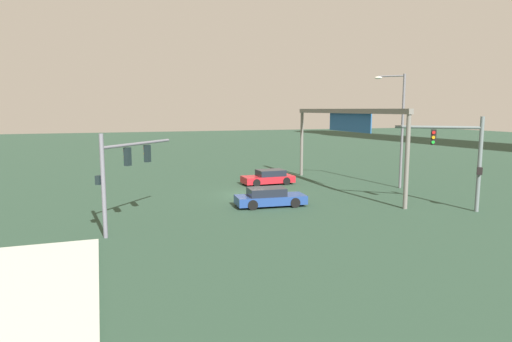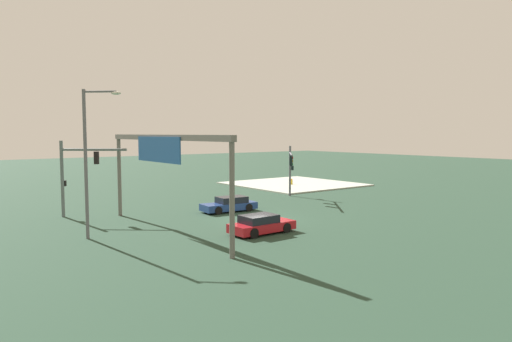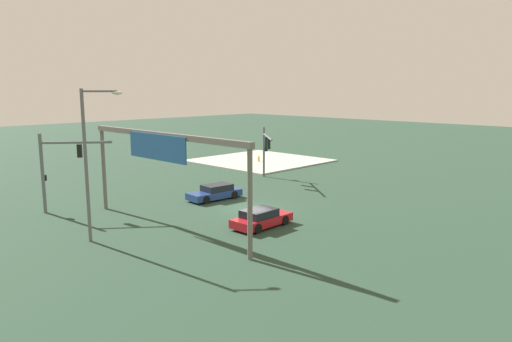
{
  "view_description": "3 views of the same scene",
  "coord_description": "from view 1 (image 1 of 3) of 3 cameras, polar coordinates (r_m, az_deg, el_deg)",
  "views": [
    {
      "loc": [
        30.78,
        -10.49,
        6.22
      ],
      "look_at": [
        1.33,
        -0.15,
        1.93
      ],
      "focal_mm": 31.57,
      "sensor_mm": 36.0,
      "label": 1
    },
    {
      "loc": [
        -26.82,
        20.59,
        6.35
      ],
      "look_at": [
        -0.07,
        0.28,
        3.6
      ],
      "focal_mm": 32.46,
      "sensor_mm": 36.0,
      "label": 2
    },
    {
      "loc": [
        -24.65,
        24.52,
        8.95
      ],
      "look_at": [
        1.86,
        -2.66,
        2.32
      ],
      "focal_mm": 33.28,
      "sensor_mm": 36.0,
      "label": 3
    }
  ],
  "objects": [
    {
      "name": "streetlamp_curved_arm",
      "position": [
        37.22,
        17.72,
        5.77
      ],
      "size": [
        1.76,
        1.88,
        8.94
      ],
      "rotation": [
        0.0,
        0.0,
        -2.32
      ],
      "color": "slate",
      "rests_on": "ground"
    },
    {
      "name": "sedan_car_approaching",
      "position": [
        37.61,
        1.6,
        -0.81
      ],
      "size": [
        1.96,
        4.3,
        1.21
      ],
      "rotation": [
        0.0,
        0.0,
        -1.55
      ],
      "color": "#B21922",
      "rests_on": "ground"
    },
    {
      "name": "traffic_signal_near_corner",
      "position": [
        23.97,
        -16.46,
        0.76
      ],
      "size": [
        4.71,
        4.25,
        5.08
      ],
      "rotation": [
        0.0,
        0.0,
        2.44
      ],
      "color": "slate",
      "rests_on": "ground"
    },
    {
      "name": "sedan_car_waiting_far",
      "position": [
        29.1,
        1.71,
        -3.37
      ],
      "size": [
        2.14,
        4.64,
        1.21
      ],
      "rotation": [
        0.0,
        0.0,
        1.49
      ],
      "color": "navy",
      "rests_on": "ground"
    },
    {
      "name": "traffic_signal_opposite_side",
      "position": [
        30.2,
        24.62,
        2.31
      ],
      "size": [
        3.63,
        4.02,
        5.8
      ],
      "rotation": [
        0.0,
        0.0,
        -2.26
      ],
      "color": "slate",
      "rests_on": "ground"
    },
    {
      "name": "ground_plane",
      "position": [
        33.11,
        -0.52,
        -3.01
      ],
      "size": [
        194.46,
        194.46,
        0.0
      ],
      "primitive_type": "plane",
      "color": "#263F30"
    },
    {
      "name": "overhead_sign_gantry",
      "position": [
        35.67,
        11.25,
        5.92
      ],
      "size": [
        15.77,
        0.43,
        6.26
      ],
      "color": "slate",
      "rests_on": "ground"
    }
  ]
}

